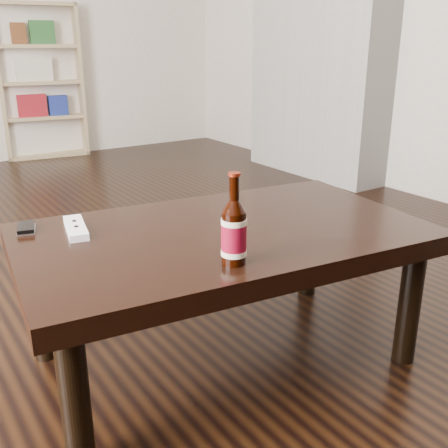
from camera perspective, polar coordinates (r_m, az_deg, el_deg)
floor at (r=2.08m, az=-16.44°, el=-10.14°), size 5.00×6.00×0.01m
bookshelf at (r=5.01m, az=-19.58°, el=14.68°), size 0.73×0.40×1.29m
coffee_table at (r=1.60m, az=-0.03°, el=-2.54°), size 1.29×0.85×0.45m
beer_bottle at (r=1.31m, az=1.09°, el=-0.93°), size 0.08×0.08×0.24m
phone at (r=1.67m, az=-20.74°, el=-0.44°), size 0.08×0.11×0.02m
remote at (r=1.62m, az=-15.84°, el=-0.41°), size 0.09×0.20×0.02m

